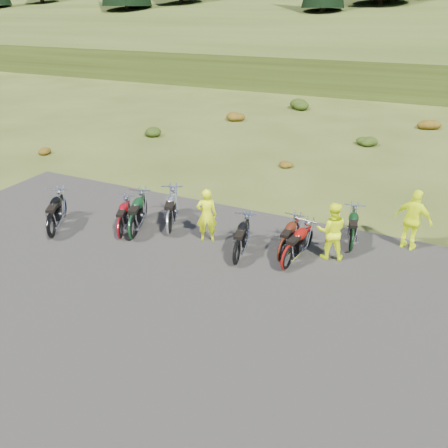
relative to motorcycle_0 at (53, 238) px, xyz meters
The scene contains 22 objects.
ground 5.13m from the motorcycle_0, ahead, with size 300.00×300.00×0.00m, color #364216.
gravel_pad 5.25m from the motorcycle_0, 14.54° to the right, with size 20.00×12.00×0.04m, color black.
hill_slope 50.94m from the motorcycle_0, 84.27° to the left, with size 300.00×46.00×3.00m, color #303C14, non-canonical shape.
hill_plateau 110.80m from the motorcycle_0, 87.37° to the left, with size 300.00×90.00×9.17m, color #303C14.
shrub_0 9.62m from the motorcycle_0, 135.99° to the left, with size 0.77×0.77×0.45m, color brown.
shrub_1 12.64m from the motorcycle_0, 108.54° to the left, with size 1.03×1.03×0.61m, color #1F330C.
shrub_2 17.32m from the motorcycle_0, 93.70° to the left, with size 1.30×1.30×0.77m, color brown.
shrub_3 22.66m from the motorcycle_0, 85.49° to the left, with size 1.56×1.56×0.92m, color #1F330C.
shrub_4 10.94m from the motorcycle_0, 64.65° to the left, with size 0.77×0.77×0.45m, color brown.
shrub_5 16.97m from the motorcycle_0, 63.46° to the left, with size 1.03×1.03×0.61m, color #1F330C.
shrub_6 23.01m from the motorcycle_0, 62.90° to the left, with size 1.30×1.30×0.77m, color brown.
motorcycle_0 is the anchor object (origin of this frame).
motorcycle_1 2.23m from the motorcycle_0, 23.53° to the left, with size 1.97×0.66×1.03m, color maroon, non-canonical shape.
motorcycle_2 2.64m from the motorcycle_0, 22.84° to the left, with size 2.30×0.77×1.21m, color black, non-canonical shape.
motorcycle_3 3.78m from the motorcycle_0, 28.06° to the left, with size 2.32×0.77×1.21m, color silver, non-canonical shape.
motorcycle_4 7.42m from the motorcycle_0, 13.49° to the left, with size 2.01×0.67×1.05m, color #4E1B0D, non-canonical shape.
motorcycle_5 6.16m from the motorcycle_0, ahead, with size 2.11×0.70×1.10m, color black, non-canonical shape.
motorcycle_6 7.61m from the motorcycle_0, 10.14° to the left, with size 2.11×0.70×1.11m, color maroon, non-canonical shape.
motorcycle_7 9.51m from the motorcycle_0, 19.60° to the left, with size 2.04×0.68×1.07m, color black, non-canonical shape.
person_middle 5.11m from the motorcycle_0, 22.60° to the left, with size 0.64×0.42×1.76m, color #E6FB0D.
person_right_a 8.84m from the motorcycle_0, 16.51° to the left, with size 0.86×0.67×1.77m, color #E6FB0D.
person_right_b 11.36m from the motorcycle_0, 21.26° to the left, with size 1.13×0.47×1.93m, color #E6FB0D.
Camera 1 is at (5.25, -9.71, 6.77)m, focal length 35.00 mm.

